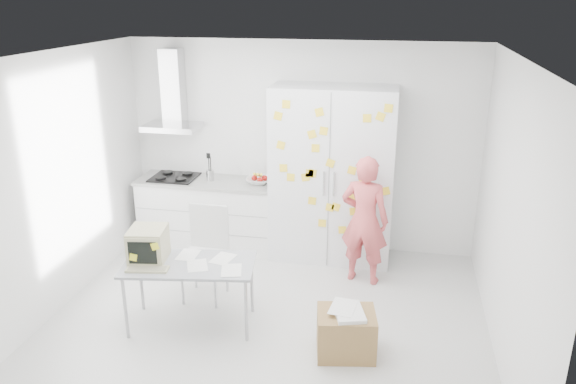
% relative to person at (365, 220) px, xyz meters
% --- Properties ---
extents(floor, '(4.50, 4.00, 0.02)m').
position_rel_person_xyz_m(floor, '(-0.90, -1.10, -0.78)').
color(floor, silver).
rests_on(floor, ground).
extents(walls, '(4.52, 4.01, 2.70)m').
position_rel_person_xyz_m(walls, '(-0.90, -0.38, 0.58)').
color(walls, white).
rests_on(walls, ground).
extents(ceiling, '(4.50, 4.00, 0.02)m').
position_rel_person_xyz_m(ceiling, '(-0.90, -1.10, 1.93)').
color(ceiling, white).
rests_on(ceiling, walls).
extents(counter_run, '(1.84, 0.63, 1.28)m').
position_rel_person_xyz_m(counter_run, '(-2.10, 0.60, -0.30)').
color(counter_run, white).
rests_on(counter_run, ground).
extents(range_hood, '(0.70, 0.48, 1.01)m').
position_rel_person_xyz_m(range_hood, '(-2.55, 0.74, 1.19)').
color(range_hood, silver).
rests_on(range_hood, walls).
extents(tall_cabinet, '(1.50, 0.68, 2.20)m').
position_rel_person_xyz_m(tall_cabinet, '(-0.45, 0.57, 0.33)').
color(tall_cabinet, silver).
rests_on(tall_cabinet, ground).
extents(person, '(0.62, 0.47, 1.53)m').
position_rel_person_xyz_m(person, '(0.00, 0.00, 0.00)').
color(person, '#D45255').
rests_on(person, ground).
extents(desk, '(1.38, 0.84, 1.03)m').
position_rel_person_xyz_m(desk, '(-1.91, -1.30, 0.01)').
color(desk, gray).
rests_on(desk, ground).
extents(chair, '(0.48, 0.48, 1.04)m').
position_rel_person_xyz_m(chair, '(-1.69, -0.68, -0.18)').
color(chair, silver).
rests_on(chair, ground).
extents(cardboard_box, '(0.60, 0.52, 0.47)m').
position_rel_person_xyz_m(cardboard_box, '(-0.04, -1.48, -0.54)').
color(cardboard_box, olive).
rests_on(cardboard_box, ground).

